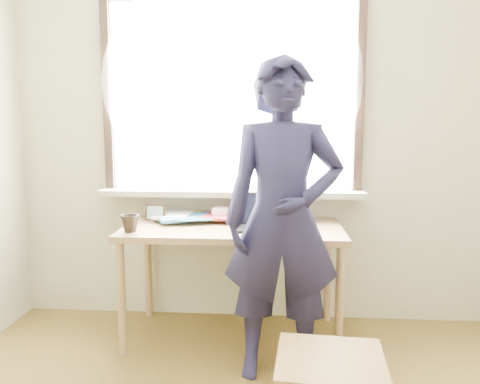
# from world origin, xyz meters

# --- Properties ---
(room_shell) EXTENTS (3.52, 4.02, 2.61)m
(room_shell) POSITION_xyz_m (-0.02, 0.20, 1.64)
(room_shell) COLOR #B4B191
(room_shell) RESTS_ON ground
(desk) EXTENTS (1.40, 0.70, 0.75)m
(desk) POSITION_xyz_m (-0.16, 1.63, 0.67)
(desk) COLOR olive
(desk) RESTS_ON ground
(laptop) EXTENTS (0.35, 0.30, 0.22)m
(laptop) POSITION_xyz_m (0.01, 1.60, 0.80)
(laptop) COLOR black
(laptop) RESTS_ON desk
(mug_white) EXTENTS (0.14, 0.14, 0.09)m
(mug_white) POSITION_xyz_m (-0.26, 1.79, 0.80)
(mug_white) COLOR white
(mug_white) RESTS_ON desk
(mug_dark) EXTENTS (0.11, 0.11, 0.10)m
(mug_dark) POSITION_xyz_m (-0.77, 1.42, 0.80)
(mug_dark) COLOR black
(mug_dark) RESTS_ON desk
(mouse) EXTENTS (0.09, 0.06, 0.04)m
(mouse) POSITION_xyz_m (0.28, 1.53, 0.77)
(mouse) COLOR black
(mouse) RESTS_ON desk
(desk_clutter) EXTENTS (0.80, 0.45, 0.05)m
(desk_clutter) POSITION_xyz_m (-0.36, 1.85, 0.78)
(desk_clutter) COLOR white
(desk_clutter) RESTS_ON desk
(book_a) EXTENTS (0.22, 0.28, 0.03)m
(book_a) POSITION_xyz_m (-0.59, 1.83, 0.76)
(book_a) COLOR white
(book_a) RESTS_ON desk
(book_b) EXTENTS (0.20, 0.25, 0.02)m
(book_b) POSITION_xyz_m (0.17, 1.91, 0.76)
(book_b) COLOR white
(book_b) RESTS_ON desk
(picture_frame) EXTENTS (0.14, 0.03, 0.11)m
(picture_frame) POSITION_xyz_m (-0.69, 1.73, 0.81)
(picture_frame) COLOR black
(picture_frame) RESTS_ON desk
(work_chair) EXTENTS (0.47, 0.45, 0.45)m
(work_chair) POSITION_xyz_m (0.34, 0.50, 0.38)
(work_chair) COLOR olive
(work_chair) RESTS_ON ground
(person) EXTENTS (0.65, 0.44, 1.77)m
(person) POSITION_xyz_m (0.15, 1.19, 0.88)
(person) COLOR black
(person) RESTS_ON ground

